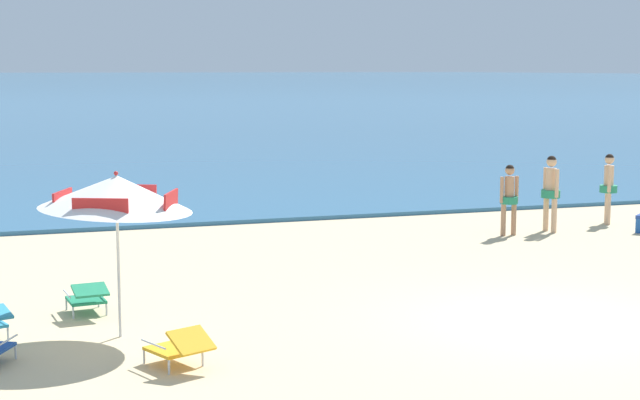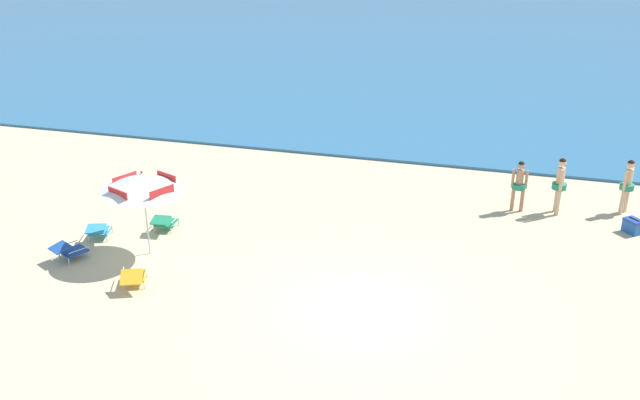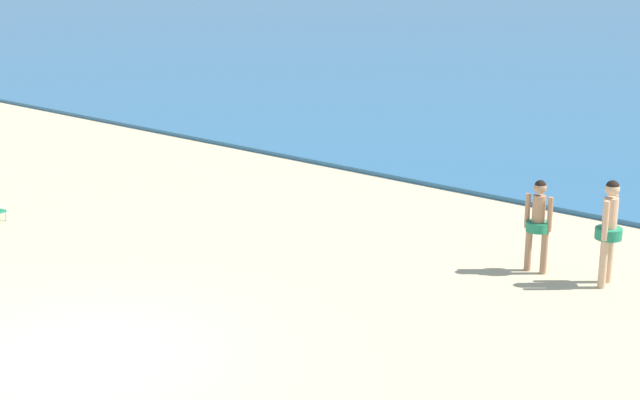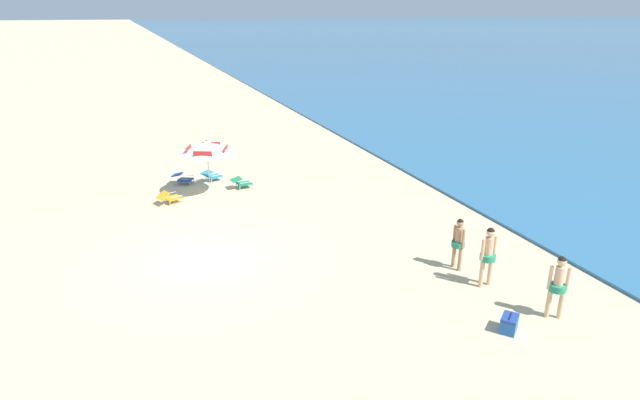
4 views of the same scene
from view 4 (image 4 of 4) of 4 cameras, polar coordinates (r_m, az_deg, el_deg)
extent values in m
plane|color=#D1BA8E|center=(16.44, -12.32, -6.30)|extent=(800.00, 800.00, 0.00)
cylinder|color=silver|center=(21.67, -12.02, 3.39)|extent=(0.04, 0.04, 2.23)
cone|color=white|center=(21.44, -12.19, 5.65)|extent=(2.73, 2.71, 0.59)
cube|color=red|center=(21.30, -10.22, 5.40)|extent=(0.69, 0.32, 0.26)
cube|color=red|center=(22.17, -11.73, 5.87)|extent=(0.32, 0.69, 0.26)
cube|color=red|center=(21.66, -14.09, 5.35)|extent=(0.69, 0.32, 0.26)
cube|color=red|center=(20.77, -12.64, 4.85)|extent=(0.32, 0.69, 0.26)
sphere|color=red|center=(21.38, -12.24, 6.33)|extent=(0.06, 0.06, 0.06)
cube|color=teal|center=(23.70, -11.40, 2.55)|extent=(0.69, 0.74, 0.04)
cube|color=teal|center=(23.49, -12.19, 2.90)|extent=(0.60, 0.55, 0.13)
cylinder|color=silver|center=(24.07, -11.07, 2.57)|extent=(0.03, 0.03, 0.18)
cylinder|color=silver|center=(23.66, -10.50, 2.30)|extent=(0.03, 0.03, 0.18)
cylinder|color=silver|center=(23.82, -12.27, 2.30)|extent=(0.03, 0.03, 0.18)
cylinder|color=silver|center=(23.40, -11.71, 2.02)|extent=(0.03, 0.03, 0.18)
cylinder|color=silver|center=(23.91, -11.75, 2.98)|extent=(0.20, 0.52, 0.02)
cylinder|color=silver|center=(23.43, -11.10, 2.67)|extent=(0.20, 0.52, 0.02)
cube|color=gold|center=(21.35, -15.66, 0.23)|extent=(0.71, 0.76, 0.04)
cube|color=gold|center=(21.11, -16.67, 0.48)|extent=(0.60, 0.54, 0.25)
cylinder|color=silver|center=(21.72, -15.29, 0.29)|extent=(0.03, 0.03, 0.18)
cylinder|color=silver|center=(21.31, -14.64, -0.03)|extent=(0.03, 0.03, 0.18)
cylinder|color=silver|center=(21.47, -16.61, -0.07)|extent=(0.03, 0.03, 0.18)
cylinder|color=silver|center=(21.06, -15.98, -0.40)|extent=(0.03, 0.03, 0.18)
cylinder|color=silver|center=(21.55, -16.05, 0.71)|extent=(0.24, 0.51, 0.02)
cylinder|color=silver|center=(21.08, -15.32, 0.35)|extent=(0.24, 0.51, 0.02)
cube|color=#1E4799|center=(23.50, -14.41, 2.15)|extent=(0.74, 0.77, 0.04)
cube|color=#1E4799|center=(23.56, -15.25, 2.70)|extent=(0.63, 0.60, 0.12)
cylinder|color=silver|center=(23.65, -13.54, 2.07)|extent=(0.03, 0.03, 0.18)
cylinder|color=silver|center=(23.21, -13.94, 1.69)|extent=(0.03, 0.03, 0.18)
cylinder|color=silver|center=(23.85, -14.83, 2.10)|extent=(0.03, 0.03, 0.18)
cylinder|color=silver|center=(23.42, -15.25, 1.73)|extent=(0.03, 0.03, 0.18)
cylinder|color=silver|center=(23.71, -14.21, 2.64)|extent=(0.27, 0.49, 0.02)
cylinder|color=silver|center=(23.21, -14.67, 2.22)|extent=(0.27, 0.49, 0.02)
cube|color=#1E7F56|center=(22.50, -8.22, 1.80)|extent=(0.58, 0.65, 0.04)
cube|color=#1E7F56|center=(22.33, -9.09, 2.22)|extent=(0.54, 0.47, 0.13)
cylinder|color=silver|center=(22.84, -7.73, 1.82)|extent=(0.03, 0.03, 0.18)
cylinder|color=silver|center=(22.40, -7.31, 1.47)|extent=(0.03, 0.03, 0.18)
cylinder|color=silver|center=(22.68, -9.09, 1.61)|extent=(0.03, 0.03, 0.18)
cylinder|color=silver|center=(22.23, -8.69, 1.25)|extent=(0.03, 0.03, 0.18)
cylinder|color=silver|center=(22.72, -8.47, 2.29)|extent=(0.08, 0.54, 0.02)
cylinder|color=silver|center=(22.21, -8.00, 1.90)|extent=(0.08, 0.54, 0.02)
cylinder|color=#D8A87F|center=(15.23, 17.99, -7.31)|extent=(0.12, 0.12, 0.84)
cylinder|color=#D8A87F|center=(15.04, 17.16, -7.58)|extent=(0.12, 0.12, 0.84)
cylinder|color=#23845B|center=(14.94, 17.75, -5.94)|extent=(0.42, 0.42, 0.18)
cylinder|color=#D8A87F|center=(14.82, 17.87, -4.97)|extent=(0.23, 0.23, 0.60)
cylinder|color=#D8A87F|center=(14.97, 18.45, -4.86)|extent=(0.09, 0.09, 0.63)
cylinder|color=#D8A87F|center=(14.70, 17.26, -5.20)|extent=(0.09, 0.09, 0.63)
sphere|color=#D8A87F|center=(14.65, 18.05, -3.38)|extent=(0.23, 0.23, 0.23)
sphere|color=black|center=(14.64, 18.06, -3.28)|extent=(0.21, 0.21, 0.21)
cylinder|color=#D8A87F|center=(14.31, 24.71, -10.17)|extent=(0.12, 0.12, 0.81)
cylinder|color=#D8A87F|center=(14.24, 23.58, -10.16)|extent=(0.12, 0.12, 0.81)
cylinder|color=#23845B|center=(14.08, 24.39, -8.65)|extent=(0.41, 0.41, 0.17)
cylinder|color=#D8A87F|center=(13.96, 24.55, -7.68)|extent=(0.22, 0.22, 0.58)
cylinder|color=#D8A87F|center=(14.02, 25.34, -7.76)|extent=(0.09, 0.09, 0.61)
cylinder|color=#D8A87F|center=(13.91, 23.72, -7.73)|extent=(0.09, 0.09, 0.61)
sphere|color=#D8A87F|center=(13.77, 24.80, -6.09)|extent=(0.22, 0.22, 0.22)
sphere|color=black|center=(13.76, 24.82, -5.98)|extent=(0.20, 0.20, 0.20)
cylinder|color=tan|center=(15.95, 14.34, -5.79)|extent=(0.11, 0.11, 0.77)
cylinder|color=tan|center=(15.77, 14.96, -6.16)|extent=(0.11, 0.11, 0.77)
cylinder|color=#23845B|center=(15.69, 14.78, -4.65)|extent=(0.38, 0.38, 0.16)
cylinder|color=tan|center=(15.59, 14.86, -3.81)|extent=(0.21, 0.21, 0.54)
cylinder|color=tan|center=(15.73, 14.40, -3.61)|extent=(0.08, 0.08, 0.58)
cylinder|color=tan|center=(15.47, 15.31, -4.11)|extent=(0.08, 0.08, 0.58)
sphere|color=tan|center=(15.44, 14.99, -2.42)|extent=(0.21, 0.21, 0.21)
sphere|color=black|center=(15.43, 15.00, -2.33)|extent=(0.19, 0.19, 0.19)
cube|color=#1E56A8|center=(13.46, 19.84, -12.68)|extent=(0.57, 0.59, 0.32)
cube|color=navy|center=(13.35, 19.94, -11.95)|extent=(0.59, 0.60, 0.08)
cylinder|color=black|center=(13.33, 19.97, -11.75)|extent=(0.23, 0.27, 0.02)
camera|label=1|loc=(24.62, -45.44, 5.92)|focal=54.95mm
camera|label=2|loc=(16.11, -65.13, 11.55)|focal=37.57mm
camera|label=3|loc=(7.36, -66.29, -4.38)|focal=54.66mm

